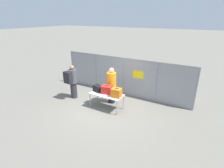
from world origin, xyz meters
TOP-DOWN VIEW (x-y plane):
  - ground_plane at (0.00, 0.00)m, footprint 120.00×120.00m
  - fence_section at (0.01, 1.93)m, footprint 7.57×0.07m
  - inspection_table at (0.07, 0.05)m, footprint 1.62×0.77m
  - suitcase_black at (-0.49, 0.13)m, footprint 0.48×0.38m
  - suitcase_red at (0.04, 0.14)m, footprint 0.55×0.43m
  - suitcase_orange at (0.61, 0.04)m, footprint 0.46×0.38m
  - traveler_hooded at (-2.12, 0.10)m, footprint 0.45×0.70m
  - security_worker_near at (-0.03, 0.69)m, footprint 0.46×0.46m
  - utility_trailer at (1.74, 3.42)m, footprint 4.34×1.93m

SIDE VIEW (x-z plane):
  - ground_plane at x=0.00m, z-range 0.00..0.00m
  - utility_trailer at x=1.74m, z-range 0.06..0.74m
  - inspection_table at x=0.07m, z-range 0.31..1.06m
  - suitcase_black at x=-0.49m, z-range 0.74..1.07m
  - suitcase_red at x=0.04m, z-range 0.74..1.14m
  - suitcase_orange at x=0.61m, z-range 0.74..1.16m
  - security_worker_near at x=-0.03m, z-range 0.03..1.90m
  - traveler_hooded at x=-2.12m, z-range 0.09..1.92m
  - fence_section at x=0.01m, z-range 0.05..2.19m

